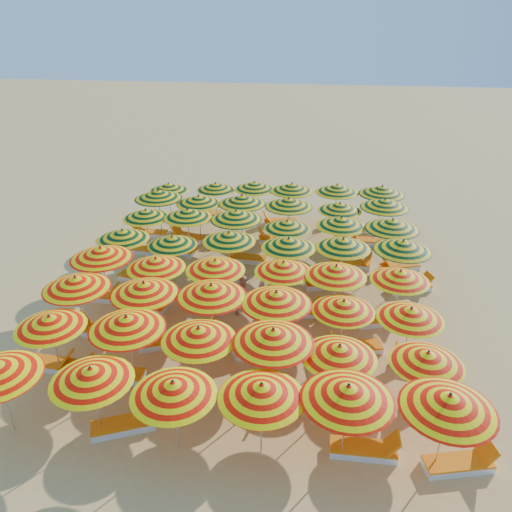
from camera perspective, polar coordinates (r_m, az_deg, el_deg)
name	(u,v)px	position (r m, az deg, el deg)	size (l,w,h in m)	color
ground	(254,298)	(19.80, -0.18, -4.79)	(120.00, 120.00, 0.00)	tan
umbrella_1	(91,375)	(13.61, -18.33, -12.75)	(2.67, 2.67, 2.27)	silver
umbrella_2	(173,389)	(12.71, -9.45, -14.72)	(2.55, 2.55, 2.28)	silver
umbrella_3	(262,391)	(12.45, 0.64, -15.17)	(2.68, 2.68, 2.31)	silver
umbrella_4	(348,393)	(12.44, 10.48, -15.13)	(2.48, 2.48, 2.43)	silver
umbrella_5	(449,402)	(12.83, 21.18, -15.33)	(2.65, 2.65, 2.42)	silver
umbrella_6	(50,322)	(16.12, -22.50, -6.95)	(2.48, 2.48, 2.23)	silver
umbrella_7	(127,323)	(15.08, -14.57, -7.38)	(2.99, 2.99, 2.40)	silver
umbrella_8	(199,334)	(14.36, -6.58, -8.85)	(2.73, 2.73, 2.31)	silver
umbrella_9	(273,336)	(13.99, 1.97, -9.13)	(2.55, 2.55, 2.45)	silver
umbrella_10	(339,352)	(13.96, 9.51, -10.72)	(2.71, 2.71, 2.21)	silver
umbrella_11	(427,358)	(14.42, 19.01, -10.98)	(2.06, 2.06, 2.13)	silver
umbrella_12	(76,283)	(17.64, -19.89, -2.89)	(2.85, 2.85, 2.39)	silver
umbrella_13	(144,288)	(16.70, -12.67, -3.60)	(2.70, 2.70, 2.38)	silver
umbrella_14	(211,291)	(16.14, -5.13, -3.95)	(2.44, 2.44, 2.44)	silver
umbrella_15	(276,298)	(15.73, 2.32, -4.78)	(3.01, 3.01, 2.43)	silver
umbrella_16	(344,306)	(16.02, 9.98, -5.61)	(2.49, 2.49, 2.14)	silver
umbrella_17	(411,314)	(16.06, 17.28, -6.31)	(2.67, 2.67, 2.18)	silver
umbrella_18	(101,253)	(19.31, -17.31, 0.33)	(2.88, 2.88, 2.45)	silver
umbrella_19	(156,263)	(18.45, -11.37, -0.79)	(2.39, 2.39, 2.25)	silver
umbrella_20	(215,265)	(17.93, -4.68, -1.05)	(2.59, 2.59, 2.30)	silver
umbrella_21	(283,267)	(17.94, 3.14, -1.24)	(2.22, 2.22, 2.21)	silver
umbrella_22	(336,271)	(17.68, 9.13, -1.68)	(2.66, 2.66, 2.31)	silver
umbrella_23	(400,276)	(18.09, 16.17, -2.16)	(2.61, 2.61, 2.19)	silver
umbrella_24	(123,235)	(21.08, -15.00, 2.38)	(2.49, 2.49, 2.25)	silver
umbrella_25	(172,241)	(20.35, -9.56, 1.72)	(2.51, 2.51, 2.13)	silver
umbrella_26	(229,237)	(20.12, -3.11, 2.20)	(2.25, 2.25, 2.28)	silver
umbrella_27	(289,243)	(19.58, 3.74, 1.48)	(2.69, 2.69, 2.29)	silver
umbrella_28	(343,243)	(19.77, 9.93, 1.43)	(2.88, 2.88, 2.31)	silver
umbrella_29	(403,246)	(19.96, 16.44, 1.15)	(2.52, 2.52, 2.38)	silver
umbrella_30	(146,214)	(23.04, -12.47, 4.74)	(2.25, 2.25, 2.23)	silver
umbrella_31	(188,213)	(22.56, -7.82, 4.85)	(2.73, 2.73, 2.31)	silver
umbrella_32	(236,215)	(21.92, -2.30, 4.70)	(2.88, 2.88, 2.42)	silver
umbrella_33	(287,225)	(21.64, 3.57, 3.59)	(2.56, 2.56, 2.12)	silver
umbrella_34	(341,222)	(21.85, 9.72, 3.88)	(2.67, 2.67, 2.28)	silver
umbrella_35	(392,224)	(21.70, 15.33, 3.51)	(2.80, 2.80, 2.43)	silver
umbrella_36	(158,194)	(24.80, -11.12, 6.93)	(2.96, 2.96, 2.45)	silver
umbrella_37	(199,200)	(24.12, -6.56, 6.40)	(2.68, 2.68, 2.31)	silver
umbrella_38	(242,200)	(23.80, -1.63, 6.46)	(3.00, 3.00, 2.40)	silver
umbrella_39	(289,202)	(23.49, 3.76, 6.13)	(2.83, 2.83, 2.39)	silver
umbrella_40	(340,207)	(23.75, 9.57, 5.56)	(2.57, 2.57, 2.18)	silver
umbrella_41	(385,203)	(24.05, 14.52, 5.85)	(2.44, 2.44, 2.41)	silver
umbrella_42	(169,187)	(26.72, -9.94, 7.80)	(2.09, 2.09, 2.11)	silver
umbrella_43	(216,186)	(26.45, -4.64, 7.93)	(2.51, 2.51, 2.11)	silver
umbrella_44	(254,186)	(26.11, -0.18, 8.05)	(2.29, 2.29, 2.26)	silver
umbrella_45	(292,187)	(25.70, 4.12, 7.83)	(2.72, 2.72, 2.33)	silver
umbrella_46	(337,189)	(25.81, 9.25, 7.62)	(2.79, 2.79, 2.33)	silver
umbrella_47	(382,190)	(25.71, 14.21, 7.30)	(2.66, 2.66, 2.44)	silver
lounger_0	(125,425)	(14.75, -14.71, -18.14)	(1.82, 1.21, 0.69)	white
lounger_1	(365,449)	(14.02, 12.35, -20.77)	(1.73, 0.58, 0.69)	white
lounger_2	(459,464)	(14.37, 22.23, -21.10)	(1.82, 0.98, 0.69)	white
lounger_3	(49,364)	(17.52, -22.55, -11.29)	(1.77, 0.70, 0.69)	white
lounger_4	(115,374)	(16.43, -15.78, -12.85)	(1.74, 0.60, 0.69)	white
lounger_5	(254,395)	(15.15, -0.19, -15.60)	(1.82, 0.97, 0.69)	white
lounger_6	(436,408)	(15.62, 19.90, -16.01)	(1.79, 0.79, 0.69)	white
lounger_7	(99,332)	(18.46, -17.49, -8.23)	(1.81, 0.91, 0.69)	white
lounger_8	(165,341)	(17.44, -10.34, -9.56)	(1.82, 1.18, 0.69)	white
lounger_9	(229,340)	(17.27, -3.10, -9.51)	(1.83, 1.14, 0.69)	white
lounger_10	(257,349)	(16.84, 0.12, -10.55)	(1.82, 1.25, 0.69)	white
lounger_11	(355,347)	(17.22, 11.20, -10.20)	(1.82, 0.95, 0.69)	white
lounger_12	(420,365)	(17.00, 18.26, -11.73)	(1.81, 0.91, 0.69)	white
lounger_13	(98,295)	(20.62, -17.60, -4.31)	(1.76, 0.68, 0.69)	white
lounger_14	(148,304)	(19.54, -12.26, -5.41)	(1.83, 1.14, 0.69)	white
lounger_15	(203,305)	(19.17, -6.10, -5.58)	(1.80, 0.82, 0.69)	white
lounger_16	(298,312)	(18.73, 4.81, -6.37)	(1.81, 0.86, 0.69)	white
lounger_17	(346,315)	(18.76, 10.26, -6.69)	(1.83, 1.08, 0.69)	white
lounger_18	(380,320)	(18.77, 14.02, -7.08)	(1.82, 1.03, 0.69)	white
lounger_19	(140,277)	(21.48, -13.16, -2.38)	(1.81, 0.88, 0.69)	white
lounger_20	(218,278)	(20.95, -4.40, -2.48)	(1.82, 1.21, 0.69)	white
lounger_21	(325,284)	(20.65, 7.87, -3.14)	(1.82, 0.96, 0.69)	white
lounger_22	(411,287)	(21.15, 17.28, -3.43)	(1.83, 1.13, 0.69)	white
lounger_23	(138,249)	(23.97, -13.39, 0.78)	(1.77, 0.72, 0.69)	white
lounger_24	(180,249)	(23.57, -8.64, 0.78)	(1.82, 1.18, 0.69)	white
lounger_25	(247,258)	(22.48, -1.04, -0.25)	(1.78, 0.73, 0.69)	white
lounger_26	(352,263)	(22.46, 10.90, -0.79)	(1.80, 0.83, 0.69)	white
lounger_27	(399,266)	(22.65, 15.98, -1.14)	(1.83, 1.06, 0.69)	white
lounger_28	(149,233)	(25.58, -12.12, 2.61)	(1.75, 0.63, 0.69)	white
lounger_29	(188,237)	(24.81, -7.77, 2.21)	(1.83, 1.06, 0.69)	white
lounger_30	(276,239)	(24.39, 2.24, 2.00)	(1.81, 0.88, 0.69)	white
lounger_31	(368,241)	(24.70, 12.64, 1.67)	(1.76, 0.68, 0.69)	white
lounger_32	(207,215)	(27.31, -5.67, 4.67)	(1.82, 1.25, 0.69)	white
lounger_33	(279,222)	(26.34, 2.68, 3.93)	(1.82, 0.93, 0.69)	white
lounger_34	(344,223)	(26.59, 10.03, 3.76)	(1.76, 0.67, 0.69)	white
lounger_35	(366,228)	(26.16, 12.47, 3.14)	(1.75, 0.63, 0.69)	white
beachgoer_a	(262,282)	(19.53, 0.74, -3.01)	(0.48, 0.32, 1.32)	tan
beachgoer_b	(244,294)	(18.53, -1.39, -4.39)	(0.75, 0.59, 1.55)	tan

